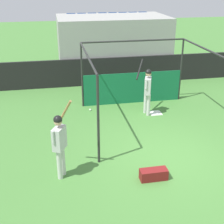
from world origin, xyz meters
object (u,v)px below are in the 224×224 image
Objects in this scene: player_batter at (147,87)px; equipment_bag at (154,174)px; baseball at (90,110)px; player_waiting at (60,141)px.

player_batter reaches higher than equipment_bag.
equipment_bag is 4.77m from baseball.
player_batter is at bearing -16.47° from player_waiting.
equipment_bag is at bearing -174.42° from player_batter.
player_waiting is 2.91× the size of equipment_bag.
equipment_bag is at bearing -77.61° from baseball.
equipment_bag is 9.46× the size of baseball.
player_batter is 4.18m from equipment_bag.
equipment_bag reaches higher than baseball.
equipment_bag is at bearing -76.80° from player_waiting.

